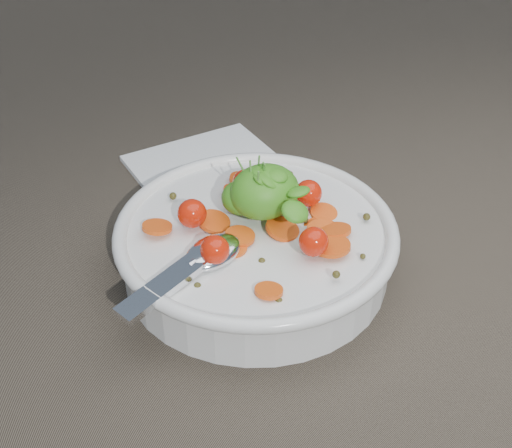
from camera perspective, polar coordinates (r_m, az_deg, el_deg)
ground at (r=0.64m, az=0.44°, el=-2.28°), size 6.00×6.00×0.00m
bowl at (r=0.60m, az=-0.00°, el=-1.69°), size 0.28×0.26×0.11m
napkin at (r=0.77m, az=-4.25°, el=5.05°), size 0.17×0.15×0.01m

